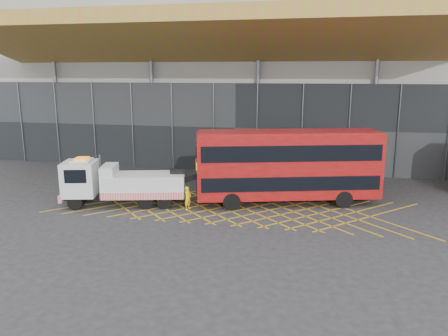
# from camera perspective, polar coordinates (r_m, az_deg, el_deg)

# --- Properties ---
(ground_plane) EXTENTS (120.00, 120.00, 0.00)m
(ground_plane) POSITION_cam_1_polar(r_m,az_deg,el_deg) (30.55, -6.12, -4.75)
(ground_plane) COLOR #242426
(road_markings) EXTENTS (24.76, 7.16, 0.01)m
(road_markings) POSITION_cam_1_polar(r_m,az_deg,el_deg) (29.60, 1.30, -5.23)
(road_markings) COLOR #C99413
(road_markings) RESTS_ON ground_plane
(construction_building) EXTENTS (55.00, 23.97, 18.00)m
(construction_building) POSITION_cam_1_polar(r_m,az_deg,el_deg) (46.69, 3.03, 12.41)
(construction_building) COLOR gray
(construction_building) RESTS_ON ground_plane
(recovery_truck) EXTENTS (9.75, 4.22, 3.40)m
(recovery_truck) POSITION_cam_1_polar(r_m,az_deg,el_deg) (30.63, -13.42, -1.92)
(recovery_truck) COLOR black
(recovery_truck) RESTS_ON ground_plane
(bus_towed) EXTENTS (12.77, 6.16, 5.08)m
(bus_towed) POSITION_cam_1_polar(r_m,az_deg,el_deg) (30.25, 8.28, 0.55)
(bus_towed) COLOR maroon
(bus_towed) RESTS_ON ground_plane
(worker) EXTENTS (0.54, 0.66, 1.57)m
(worker) POSITION_cam_1_polar(r_m,az_deg,el_deg) (29.18, -4.74, -3.93)
(worker) COLOR yellow
(worker) RESTS_ON ground_plane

